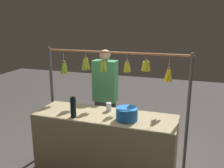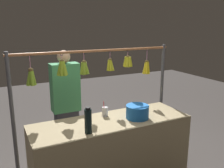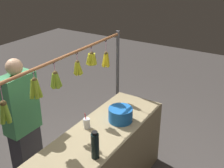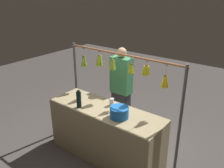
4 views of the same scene
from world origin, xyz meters
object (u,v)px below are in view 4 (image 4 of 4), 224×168
(drink_cup, at_px, (112,102))
(water_bottle, at_px, (79,99))
(vendor_person, at_px, (121,91))
(blue_bucket, at_px, (119,112))

(drink_cup, bearing_deg, water_bottle, 45.36)
(water_bottle, xyz_separation_m, vendor_person, (-0.06, -1.03, -0.20))
(blue_bucket, relative_size, drink_cup, 1.47)
(water_bottle, height_order, blue_bucket, water_bottle)
(drink_cup, relative_size, vendor_person, 0.11)
(blue_bucket, bearing_deg, vendor_person, -55.97)
(blue_bucket, xyz_separation_m, drink_cup, (0.32, -0.23, -0.02))
(water_bottle, bearing_deg, drink_cup, -134.64)
(water_bottle, relative_size, drink_cup, 1.51)
(water_bottle, height_order, drink_cup, water_bottle)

